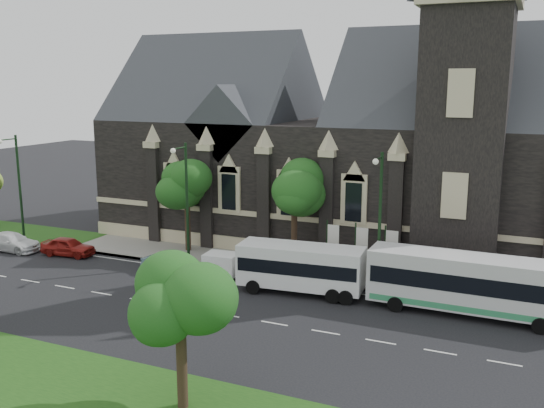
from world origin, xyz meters
The scene contains 18 objects.
ground centered at (0.00, 0.00, 0.00)m, with size 160.00×160.00×0.00m, color black.
sidewalk centered at (0.00, 9.50, 0.07)m, with size 80.00×5.00×0.15m, color gray.
museum centered at (5.12, 18.78, 8.17)m, with size 40.00×17.70×29.90m.
tree_park_east centered at (6.18, -9.32, 4.62)m, with size 3.40×3.40×6.28m.
tree_walk_right centered at (3.21, 10.71, 5.82)m, with size 4.08×4.08×7.80m.
tree_walk_left centered at (-5.80, 10.70, 5.73)m, with size 3.91×3.91×7.64m.
street_lamp_near centered at (10.00, 7.09, 5.11)m, with size 0.36×1.88×9.00m.
street_lamp_mid centered at (-4.00, 7.09, 5.11)m, with size 0.36×1.88×9.00m.
street_lamp_far centered at (-20.00, 7.09, 5.11)m, with size 0.36×1.88×9.00m.
banner_flag_left centered at (6.29, 9.00, 2.38)m, with size 0.90×0.10×4.00m.
banner_flag_center centered at (8.29, 9.00, 2.38)m, with size 0.90×0.10×4.00m.
banner_flag_right centered at (10.29, 9.00, 2.38)m, with size 0.90×0.10×4.00m.
tour_coach centered at (15.97, 5.66, 1.90)m, with size 11.97×2.84×3.49m.
shuttle_bus centered at (5.54, 5.31, 1.76)m, with size 8.12×3.37×3.06m.
box_trailer centered at (-0.41, 5.75, 0.99)m, with size 3.32×1.95×1.75m.
sedan centered at (-4.39, 5.23, 0.66)m, with size 1.40×4.03×1.33m, color #7091A2.
car_far_red centered at (-13.93, 5.81, 0.72)m, with size 1.70×4.23×1.44m, color maroon.
car_far_white centered at (-19.00, 5.07, 0.71)m, with size 2.00×4.92×1.43m, color white.
Camera 1 is at (18.47, -28.73, 13.18)m, focal length 39.57 mm.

